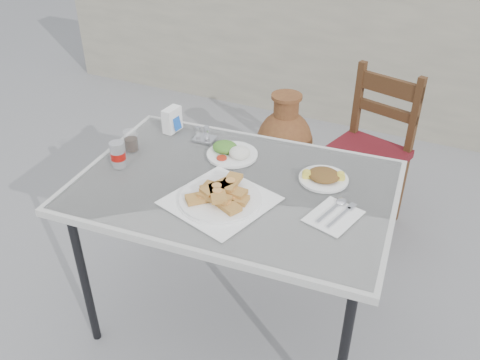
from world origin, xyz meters
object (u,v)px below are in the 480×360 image
at_px(pide_plate, 220,194).
at_px(salad_chopped_plate, 324,177).
at_px(cola_glass, 131,142).
at_px(chair, 368,150).
at_px(salad_rice_plate, 232,152).
at_px(condiment_caddy, 204,136).
at_px(soda_can, 118,154).
at_px(napkin_holder, 172,120).
at_px(terracotta_urn, 284,145).
at_px(cafe_table, 235,194).

bearing_deg(pide_plate, salad_chopped_plate, 44.81).
xyz_separation_m(pide_plate, salad_chopped_plate, (0.34, 0.34, -0.02)).
height_order(pide_plate, cola_glass, cola_glass).
bearing_deg(chair, cola_glass, -115.54).
distance_m(salad_rice_plate, condiment_caddy, 0.21).
relative_size(soda_can, cola_glass, 1.22).
distance_m(soda_can, napkin_holder, 0.41).
height_order(salad_rice_plate, terracotta_urn, salad_rice_plate).
xyz_separation_m(chair, terracotta_urn, (-0.61, 0.17, -0.19)).
xyz_separation_m(salad_rice_plate, soda_can, (-0.43, -0.31, 0.04)).
distance_m(pide_plate, soda_can, 0.55).
distance_m(soda_can, chair, 1.57).
bearing_deg(salad_chopped_plate, terracotta_urn, 118.17).
bearing_deg(condiment_caddy, terracotta_urn, 86.27).
xyz_separation_m(pide_plate, terracotta_urn, (-0.25, 1.43, -0.55)).
relative_size(cafe_table, napkin_holder, 11.52).
distance_m(pide_plate, napkin_holder, 0.68).
height_order(soda_can, condiment_caddy, soda_can).
xyz_separation_m(salad_chopped_plate, condiment_caddy, (-0.65, 0.10, 0.01)).
height_order(pide_plate, condiment_caddy, pide_plate).
xyz_separation_m(cola_glass, chair, (0.94, 1.07, -0.37)).
xyz_separation_m(cafe_table, cola_glass, (-0.58, 0.05, 0.10)).
xyz_separation_m(cola_glass, napkin_holder, (0.07, 0.25, 0.02)).
xyz_separation_m(cafe_table, salad_chopped_plate, (0.35, 0.19, 0.08)).
distance_m(napkin_holder, chair, 1.25).
distance_m(soda_can, terracotta_urn, 1.53).
xyz_separation_m(salad_chopped_plate, napkin_holder, (-0.85, 0.11, 0.05)).
relative_size(salad_chopped_plate, chair, 0.22).
distance_m(pide_plate, condiment_caddy, 0.53).
bearing_deg(chair, cafe_table, -92.29).
bearing_deg(chair, salad_chopped_plate, -75.43).
relative_size(salad_rice_plate, terracotta_urn, 0.35).
height_order(napkin_holder, chair, chair).
bearing_deg(condiment_caddy, salad_rice_plate, -22.21).
xyz_separation_m(condiment_caddy, terracotta_urn, (0.07, 1.00, -0.54)).
distance_m(pide_plate, salad_rice_plate, 0.37).
bearing_deg(chair, terracotta_urn, -179.40).
relative_size(salad_rice_plate, napkin_holder, 1.93).
height_order(soda_can, napkin_holder, napkin_holder).
bearing_deg(napkin_holder, salad_chopped_plate, -2.80).
relative_size(pide_plate, salad_rice_plate, 1.96).
height_order(salad_rice_plate, salad_chopped_plate, salad_rice_plate).
height_order(napkin_holder, terracotta_urn, napkin_holder).
height_order(condiment_caddy, terracotta_urn, condiment_caddy).
xyz_separation_m(pide_plate, salad_rice_plate, (-0.12, 0.35, -0.01)).
height_order(pide_plate, salad_chopped_plate, pide_plate).
height_order(cola_glass, terracotta_urn, cola_glass).
relative_size(salad_rice_plate, soda_can, 1.99).
distance_m(salad_rice_plate, terracotta_urn, 1.21).
bearing_deg(condiment_caddy, chair, 51.13).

